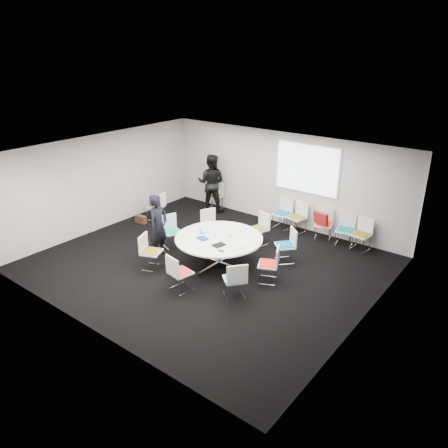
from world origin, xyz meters
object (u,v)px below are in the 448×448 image
Objects in this scene: conference_table at (219,245)px; chair_back_b at (297,223)px; chair_ring_h at (235,286)px; laptop at (204,231)px; chair_ring_a at (269,271)px; chair_back_e at (360,240)px; maroon_bag at (156,201)px; chair_ring_g at (180,279)px; person_main at (158,226)px; person_back at (211,183)px; brown_bag at (141,219)px; chair_ring_c at (259,235)px; chair_ring_f at (151,258)px; chair_back_c at (323,230)px; chair_spare_left at (157,211)px; chair_ring_b at (285,251)px; cup at (230,235)px; chair_ring_d at (211,231)px; chair_back_d at (344,236)px; chair_ring_e at (172,237)px; chair_person_back at (215,201)px.

conference_table is 3.07m from chair_back_b.
laptop is (-1.76, 1.06, 0.47)m from chair_ring_h.
chair_ring_h is (-0.20, -1.04, 0.00)m from chair_ring_a.
chair_back_b is 1.00× the size of chair_back_e.
maroon_bag reaches higher than conference_table.
chair_ring_a is at bearing 77.35° from chair_back_e.
person_main is at bearing 160.70° from chair_ring_g.
chair_ring_a is 0.46× the size of person_back.
chair_ring_g is 2.44× the size of brown_bag.
conference_table is 1.14× the size of person_back.
chair_ring_f is at bearing 81.37° from chair_ring_c.
chair_ring_f is 1.00× the size of chair_back_c.
laptop is at bearing 40.12° from chair_back_c.
maroon_bag is (-0.02, -0.00, 0.34)m from chair_spare_left.
chair_ring_a is 2.44× the size of brown_bag.
person_main is 0.89× the size of person_back.
chair_ring_c is (-1.12, 0.47, 0.00)m from chair_ring_b.
chair_ring_f is at bearing -134.52° from cup.
chair_ring_d is 3.67m from chair_back_d.
chair_back_c is 5.50m from brown_bag.
cup reaches higher than conference_table.
chair_back_e is (4.12, 2.95, 0.00)m from chair_ring_e.
chair_back_d is (3.66, 2.97, 0.00)m from chair_ring_e.
chair_ring_f is 1.00× the size of chair_back_b.
conference_table is 2.46× the size of chair_spare_left.
chair_ring_a is 2.90× the size of laptop.
chair_ring_d is 0.52× the size of person_main.
chair_back_e is 3.62m from cup.
chair_ring_d is 2.52m from chair_person_back.
chair_ring_a is at bearing 111.07° from chair_ring_e.
chair_person_back is at bearing -141.65° from chair_ring_e.
person_back is at bearing 132.26° from conference_table.
brown_bag is at bearing 110.15° from chair_ring_h.
chair_back_b is 2.44× the size of brown_bag.
laptop is at bearing 83.86° from chair_back_b.
conference_table is 2.46× the size of chair_person_back.
conference_table reaches higher than brown_bag.
chair_back_e is 1.00× the size of chair_spare_left.
chair_person_back is at bearing 66.98° from brown_bag.
chair_ring_e is 1.00× the size of chair_ring_h.
chair_person_back is at bearing 82.58° from chair_ring_h.
chair_ring_e is 1.00× the size of chair_back_e.
chair_back_d is at bearing 22.71° from brown_bag.
person_main reaches higher than conference_table.
person_main reaches higher than chair_ring_a.
chair_back_e is (0.46, -0.02, 0.00)m from chair_back_d.
chair_ring_c is 1.00× the size of chair_back_b.
laptop is at bearing 53.18° from chair_ring_d.
maroon_bag is at bearing 165.12° from cup.
chair_back_e is 6.51m from brown_bag.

